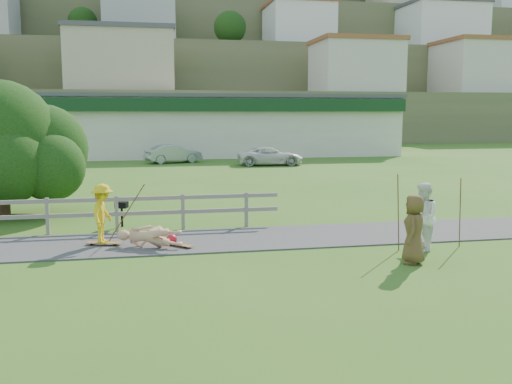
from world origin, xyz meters
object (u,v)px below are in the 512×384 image
spectator_a (423,217)px  spectator_c (414,229)px  skater_fallen (149,237)px  car_silver (174,154)px  car_white (270,156)px  skater_rider (103,217)px  bbq (122,214)px  tree (1,166)px

spectator_a → spectator_c: (-0.83, -1.15, -0.06)m
skater_fallen → spectator_c: (6.19, -2.76, 0.51)m
skater_fallen → car_silver: (2.07, 26.34, 0.34)m
car_white → skater_rider: bearing=159.7°
spectator_a → bbq: size_ratio=2.23×
tree → car_white: bearing=51.8°
skater_fallen → spectator_a: bearing=-77.7°
spectator_a → spectator_c: size_ratio=1.08×
skater_fallen → spectator_a: spectator_a is taller
skater_rider → car_silver: skater_rider is taller
spectator_c → car_silver: 29.40m
car_silver → skater_fallen: bearing=158.3°
spectator_c → bbq: size_ratio=2.08×
spectator_c → tree: size_ratio=0.26×
skater_rider → spectator_a: size_ratio=0.90×
skater_rider → bbq: skater_rider is taller
car_white → bbq: (-9.33, -20.01, -0.22)m
car_white → tree: (-13.50, -17.16, 1.12)m
skater_rider → skater_fallen: size_ratio=0.91×
spectator_c → car_silver: (-4.12, 29.11, -0.17)m
skater_rider → car_white: 24.68m
skater_rider → tree: tree is taller
car_white → bbq: bearing=157.9°
tree → skater_rider: bearing=-55.7°
bbq → spectator_a: bearing=-13.2°
spectator_c → skater_fallen: bearing=-83.5°
skater_fallen → spectator_a: (7.02, -1.61, 0.57)m
skater_rider → spectator_a: spectator_a is taller
car_silver → car_white: size_ratio=0.89×
spectator_c → tree: bearing=-97.6°
spectator_c → tree: 14.24m
car_silver → bbq: car_silver is taller
skater_rider → spectator_a: (8.23, -2.10, 0.09)m
spectator_a → car_silver: bearing=-154.7°
skater_rider → car_white: size_ratio=0.36×
skater_rider → car_silver: 26.06m
skater_fallen → car_white: bearing=5.1°
skater_fallen → bbq: bbq is taller
spectator_c → car_silver: spectator_c is taller
skater_fallen → car_white: size_ratio=0.39×
skater_fallen → spectator_c: size_ratio=1.06×
spectator_c → tree: (-11.18, 8.78, 0.91)m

